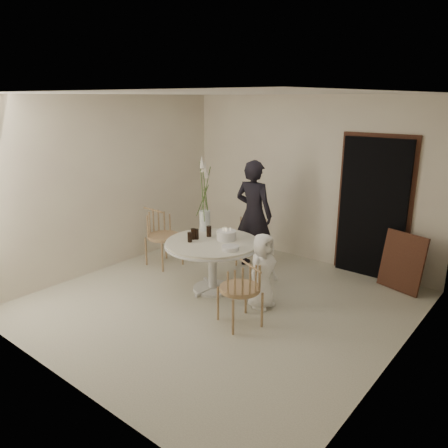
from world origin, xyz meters
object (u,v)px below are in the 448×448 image
Objects in this scene: table at (212,249)px; flower_vase at (205,204)px; chair_far at (253,229)px; boy at (263,271)px; chair_right at (245,285)px; chair_left at (158,229)px; girl at (254,214)px; birthday_cake at (226,235)px.

flower_vase is (-0.43, 0.34, 0.51)m from table.
boy is at bearing -71.20° from chair_far.
table is 1.15m from chair_right.
chair_left reaches higher than chair_right.
boy is 0.89× the size of flower_vase.
chair_left is 0.52× the size of girl.
girl is at bearing -50.78° from chair_left.
chair_right is 1.79m from flower_vase.
boy is 3.69× the size of birthday_cake.
chair_left is at bearing 177.46° from birthday_cake.
chair_right reaches higher than chair_far.
chair_far is at bearing 41.75° from boy.
birthday_cake is (0.21, -0.95, -0.07)m from girl.
boy reaches higher than birthday_cake.
chair_left is 2.23m from boy.
chair_far is (-0.23, 1.31, -0.07)m from table.
chair_right is 2.06m from girl.
chair_far is 0.39m from girl.
girl is 1.73× the size of boy.
flower_vase is at bearing -98.64° from chair_right.
chair_far is at bearing -42.68° from chair_left.
boy is at bearing 0.52° from table.
table is at bearing -119.85° from birthday_cake.
boy is 1.46m from flower_vase.
birthday_cake is at bearing -88.35° from chair_left.
chair_right is (0.99, -0.58, -0.06)m from table.
flower_vase reaches higher than girl.
birthday_cake is (0.33, -1.13, 0.25)m from chair_far.
flower_vase is at bearing 163.86° from birthday_cake.
flower_vase is at bearing 62.91° from girl.
table is 0.75m from flower_vase.
chair_far is 2.26m from chair_right.
table is 4.88× the size of birthday_cake.
chair_far is at bearing -59.82° from girl.
girl is (0.13, -0.18, 0.32)m from chair_far.
table is at bearing -96.03° from chair_left.
chair_far is 0.75× the size of flower_vase.
boy is (0.84, 0.01, -0.11)m from table.
chair_right is 3.13× the size of birthday_cake.
chair_left is at bearing -174.45° from flower_vase.
boy reaches higher than chair_right.
chair_left is (-2.36, 0.83, 0.04)m from chair_right.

